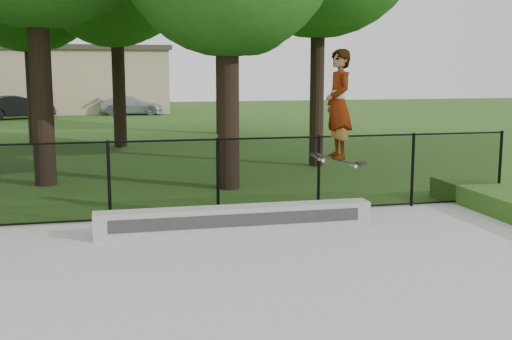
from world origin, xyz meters
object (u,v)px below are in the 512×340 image
at_px(car_b, 18,107).
at_px(car_c, 131,106).
at_px(grind_ledge, 236,219).
at_px(skater_airborne, 338,106).

distance_m(car_b, car_c, 6.67).
xyz_separation_m(grind_ledge, car_c, (-0.54, 30.07, 0.29)).
bearing_deg(skater_airborne, grind_ledge, 177.24).
height_order(grind_ledge, car_c, car_c).
xyz_separation_m(car_b, skater_airborne, (8.75, -28.33, 1.54)).
height_order(car_c, skater_airborne, skater_airborne).
relative_size(car_b, car_c, 1.00).
bearing_deg(car_c, grind_ledge, -174.02).
relative_size(grind_ledge, car_b, 1.32).
height_order(car_b, car_c, car_b).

